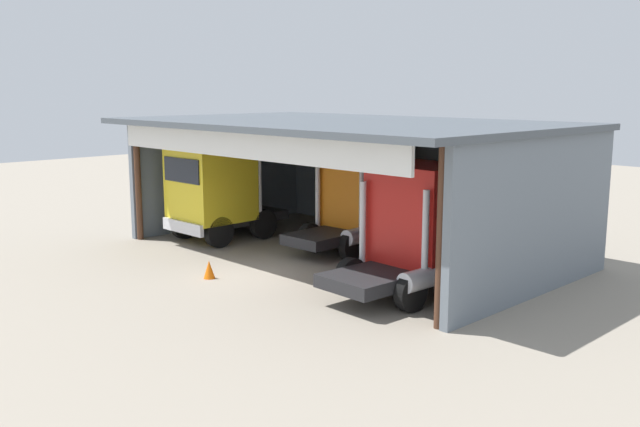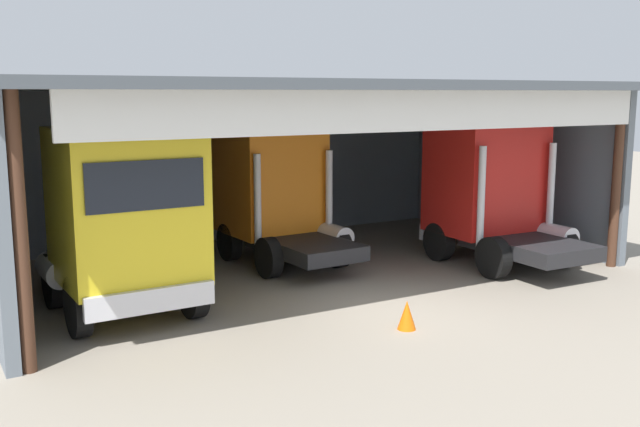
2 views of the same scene
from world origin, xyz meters
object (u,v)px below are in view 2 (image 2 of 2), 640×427
at_px(truck_orange_left_bay, 276,195).
at_px(truck_yellow_yard_outside, 123,218).
at_px(oil_drum, 150,237).
at_px(tool_cart, 313,226).
at_px(truck_red_center_right_bay, 491,190).
at_px(traffic_cone, 407,315).

bearing_deg(truck_orange_left_bay, truck_yellow_yard_outside, -151.16).
relative_size(truck_yellow_yard_outside, truck_orange_left_bay, 0.98).
relative_size(truck_orange_left_bay, oil_drum, 5.47).
bearing_deg(tool_cart, truck_yellow_yard_outside, -147.19).
bearing_deg(truck_red_center_right_bay, traffic_cone, -144.90).
xyz_separation_m(truck_red_center_right_bay, traffic_cone, (-5.31, -3.42, -1.63)).
relative_size(truck_red_center_right_bay, oil_drum, 5.33).
relative_size(truck_red_center_right_bay, tool_cart, 4.57).
distance_m(tool_cart, traffic_cone, 8.18).
bearing_deg(tool_cart, traffic_cone, -107.11).
bearing_deg(oil_drum, traffic_cone, -76.55).
height_order(truck_red_center_right_bay, traffic_cone, truck_red_center_right_bay).
xyz_separation_m(truck_yellow_yard_outside, truck_red_center_right_bay, (9.72, -0.01, -0.12)).
relative_size(truck_orange_left_bay, traffic_cone, 8.38).
bearing_deg(traffic_cone, truck_orange_left_bay, 86.33).
xyz_separation_m(oil_drum, tool_cart, (4.58, -1.29, 0.07)).
xyz_separation_m(truck_orange_left_bay, tool_cart, (2.00, 1.51, -1.28)).
height_order(truck_orange_left_bay, oil_drum, truck_orange_left_bay).
relative_size(tool_cart, traffic_cone, 1.79).
xyz_separation_m(truck_orange_left_bay, truck_red_center_right_bay, (4.91, -2.89, 0.13)).
bearing_deg(traffic_cone, truck_red_center_right_bay, 32.75).
distance_m(oil_drum, tool_cart, 4.76).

